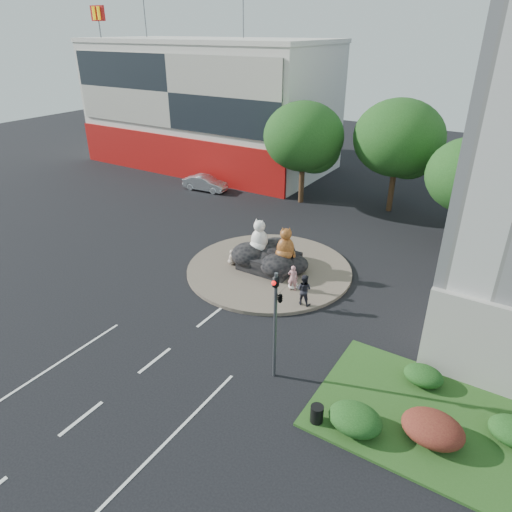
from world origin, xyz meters
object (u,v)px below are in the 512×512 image
at_px(litter_bin, 317,414).
at_px(kitten_white, 293,281).
at_px(cat_white, 259,235).
at_px(parked_car, 205,183).
at_px(kitten_calico, 232,256).
at_px(cat_tabby, 286,243).
at_px(pedestrian_dark, 304,290).
at_px(pedestrian_pink, 293,278).

bearing_deg(litter_bin, kitten_white, 123.34).
bearing_deg(cat_white, parked_car, 139.38).
relative_size(cat_white, litter_bin, 2.93).
relative_size(kitten_calico, litter_bin, 1.41).
height_order(cat_tabby, parked_car, cat_tabby).
bearing_deg(pedestrian_dark, cat_white, -35.73).
height_order(pedestrian_dark, parked_car, pedestrian_dark).
relative_size(cat_tabby, kitten_white, 2.16).
height_order(cat_tabby, litter_bin, cat_tabby).
bearing_deg(kitten_white, parked_car, 130.73).
relative_size(kitten_calico, kitten_white, 1.09).
xyz_separation_m(cat_tabby, kitten_calico, (-3.24, -0.84, -1.39)).
bearing_deg(kitten_white, pedestrian_pink, -82.39).
xyz_separation_m(cat_tabby, pedestrian_dark, (2.56, -2.62, -1.03)).
distance_m(kitten_calico, pedestrian_dark, 6.08).
height_order(kitten_white, pedestrian_pink, pedestrian_pink).
xyz_separation_m(pedestrian_dark, parked_car, (-16.37, 12.65, -0.39)).
distance_m(pedestrian_pink, litter_bin, 9.45).
xyz_separation_m(cat_white, cat_tabby, (1.85, -0.07, -0.04)).
bearing_deg(litter_bin, cat_white, 131.47).
xyz_separation_m(pedestrian_pink, litter_bin, (5.22, -7.86, -0.49)).
bearing_deg(kitten_calico, parked_car, 158.99).
bearing_deg(parked_car, litter_bin, -140.02).
distance_m(parked_car, litter_bin, 28.27).
distance_m(cat_white, kitten_white, 3.83).
relative_size(pedestrian_pink, parked_car, 0.37).
bearing_deg(pedestrian_pink, cat_tabby, -69.78).
bearing_deg(kitten_white, kitten_calico, 160.10).
bearing_deg(cat_white, pedestrian_dark, -32.21).
relative_size(cat_tabby, pedestrian_pink, 1.30).
bearing_deg(pedestrian_pink, litter_bin, 103.61).
relative_size(cat_tabby, litter_bin, 2.81).
xyz_separation_m(cat_white, kitten_calico, (-1.39, -0.91, -1.44)).
bearing_deg(cat_tabby, pedestrian_pink, -78.64).
bearing_deg(cat_tabby, parked_car, 115.15).
relative_size(cat_white, pedestrian_pink, 1.36).
relative_size(cat_tabby, pedestrian_dark, 1.15).
height_order(cat_tabby, pedestrian_pink, cat_tabby).
height_order(kitten_calico, pedestrian_pink, pedestrian_pink).
height_order(cat_white, pedestrian_pink, cat_white).
bearing_deg(cat_white, kitten_calico, -147.57).
xyz_separation_m(cat_tabby, litter_bin, (6.62, -9.51, -1.62)).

